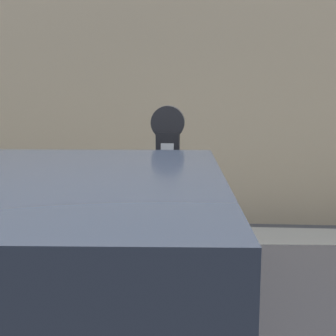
% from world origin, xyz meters
% --- Properties ---
extents(sidewalk, '(24.00, 2.80, 0.11)m').
position_xyz_m(sidewalk, '(0.00, 2.20, 0.05)').
color(sidewalk, '#ADAAA3').
rests_on(sidewalk, ground_plane).
extents(parking_meter, '(0.22, 0.15, 1.58)m').
position_xyz_m(parking_meter, '(0.19, 1.00, 1.24)').
color(parking_meter, gray).
rests_on(parking_meter, sidewalk).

